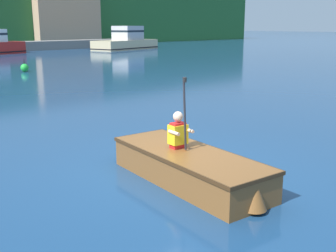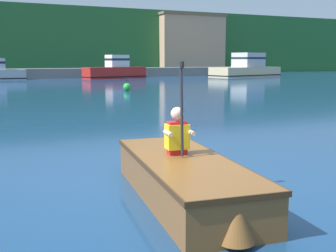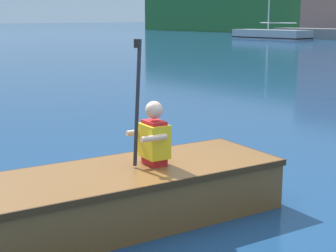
{
  "view_description": "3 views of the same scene",
  "coord_description": "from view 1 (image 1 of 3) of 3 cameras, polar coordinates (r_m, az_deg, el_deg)",
  "views": [
    {
      "loc": [
        -4.92,
        -5.01,
        2.54
      ],
      "look_at": [
        -0.17,
        0.06,
        0.87
      ],
      "focal_mm": 45.0,
      "sensor_mm": 36.0,
      "label": 1
    },
    {
      "loc": [
        -2.5,
        -5.03,
        1.75
      ],
      "look_at": [
        -0.17,
        0.06,
        0.87
      ],
      "focal_mm": 45.0,
      "sensor_mm": 36.0,
      "label": 2
    },
    {
      "loc": [
        3.72,
        -3.06,
        1.92
      ],
      "look_at": [
        -0.17,
        0.06,
        0.87
      ],
      "focal_mm": 55.0,
      "sensor_mm": 36.0,
      "label": 3
    }
  ],
  "objects": [
    {
      "name": "ground_plane",
      "position": [
        7.46,
        1.24,
        -6.33
      ],
      "size": [
        300.0,
        300.0,
        0.0
      ],
      "primitive_type": "plane",
      "color": "navy"
    },
    {
      "name": "waterfront_apartment_right",
      "position": [
        59.56,
        -15.79,
        14.2
      ],
      "size": [
        8.92,
        11.58,
        7.46
      ],
      "color": "tan",
      "rests_on": "ground"
    },
    {
      "name": "moored_boat_dock_west_end",
      "position": [
        45.85,
        -5.66,
        11.35
      ],
      "size": [
        8.27,
        4.44,
        2.44
      ],
      "color": "#CCB789",
      "rests_on": "ground"
    },
    {
      "name": "rowboat_foreground",
      "position": [
        6.93,
        3.07,
        -5.43
      ],
      "size": [
        1.47,
        3.22,
        0.52
      ],
      "color": "brown",
      "rests_on": "ground"
    },
    {
      "name": "person_paddler",
      "position": [
        7.03,
        1.4,
        -0.77
      ],
      "size": [
        0.39,
        0.36,
        1.21
      ],
      "color": "red",
      "rests_on": "rowboat_foreground"
    },
    {
      "name": "channel_buoy",
      "position": [
        24.89,
        -18.86,
        7.48
      ],
      "size": [
        0.44,
        0.44,
        0.72
      ],
      "color": "green",
      "rests_on": "ground"
    }
  ]
}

